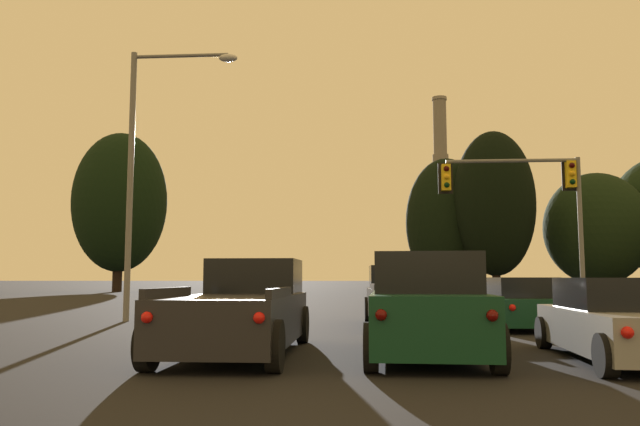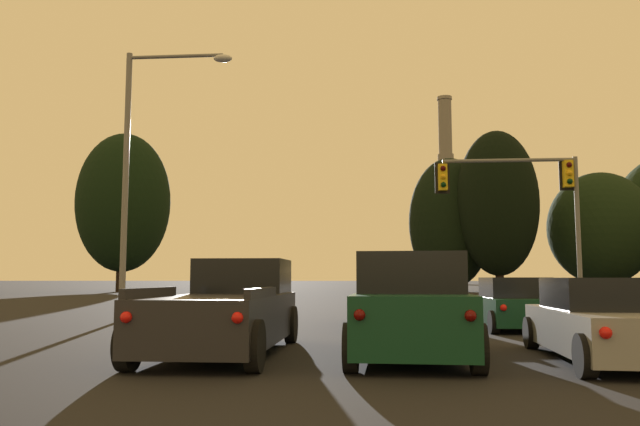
% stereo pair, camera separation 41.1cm
% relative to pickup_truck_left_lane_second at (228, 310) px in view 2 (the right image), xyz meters
% --- Properties ---
extents(pickup_truck_left_lane_second, '(2.21, 5.51, 1.82)m').
position_rel_pickup_truck_left_lane_second_xyz_m(pickup_truck_left_lane_second, '(0.00, 0.00, 0.00)').
color(pickup_truck_left_lane_second, '#232328').
rests_on(pickup_truck_left_lane_second, ground_plane).
extents(suv_center_lane_second, '(2.26, 4.96, 1.86)m').
position_rel_pickup_truck_left_lane_second_xyz_m(suv_center_lane_second, '(3.44, -0.46, 0.09)').
color(suv_center_lane_second, '#0F3823').
rests_on(suv_center_lane_second, ground_plane).
extents(sedan_right_lane_second, '(2.19, 4.78, 1.43)m').
position_rel_pickup_truck_left_lane_second_xyz_m(sedan_right_lane_second, '(6.75, -0.74, -0.14)').
color(sedan_right_lane_second, gray).
rests_on(sedan_right_lane_second, ground_plane).
extents(hatchback_right_lane_front, '(2.00, 4.15, 1.44)m').
position_rel_pickup_truck_left_lane_second_xyz_m(hatchback_right_lane_front, '(6.65, 5.99, -0.14)').
color(hatchback_right_lane_front, '#0F3823').
rests_on(hatchback_right_lane_front, ground_plane).
extents(pickup_truck_center_lane_front, '(2.34, 5.56, 1.82)m').
position_rel_pickup_truck_left_lane_second_xyz_m(pickup_truck_center_lane_front, '(3.48, 6.96, 0.00)').
color(pickup_truck_center_lane_front, '#232328').
rests_on(pickup_truck_center_lane_front, ground_plane).
extents(traffic_light_overhead_right, '(5.59, 0.50, 6.12)m').
position_rel_pickup_truck_left_lane_second_xyz_m(traffic_light_overhead_right, '(8.90, 12.70, 3.88)').
color(traffic_light_overhead_right, slate).
rests_on(traffic_light_overhead_right, ground_plane).
extents(street_lamp, '(3.69, 0.36, 9.13)m').
position_rel_pickup_truck_left_lane_second_xyz_m(street_lamp, '(-4.94, 8.24, 4.80)').
color(street_lamp, slate).
rests_on(street_lamp, ground_plane).
extents(smokestack, '(6.66, 6.66, 42.58)m').
position_rel_pickup_truck_left_lane_second_xyz_m(smokestack, '(19.59, 128.74, 15.94)').
color(smokestack, slate).
rests_on(smokestack, ground_plane).
extents(treeline_left_mid, '(8.09, 7.28, 16.23)m').
position_rel_pickup_truck_left_lane_second_xyz_m(treeline_left_mid, '(15.34, 51.21, 8.10)').
color(treeline_left_mid, black).
rests_on(treeline_left_mid, ground_plane).
extents(treeline_center_left, '(10.63, 9.56, 12.31)m').
position_rel_pickup_truck_left_lane_second_xyz_m(treeline_center_left, '(26.30, 54.25, 5.69)').
color(treeline_center_left, black).
rests_on(treeline_center_left, ground_plane).
extents(treeline_center_right, '(9.69, 8.73, 16.54)m').
position_rel_pickup_truck_left_lane_second_xyz_m(treeline_center_right, '(-23.06, 50.64, 8.46)').
color(treeline_center_right, black).
rests_on(treeline_center_right, ground_plane).
extents(treeline_right_mid, '(8.60, 7.74, 14.10)m').
position_rel_pickup_truck_left_lane_second_xyz_m(treeline_right_mid, '(11.00, 54.38, 6.41)').
color(treeline_right_mid, black).
rests_on(treeline_right_mid, ground_plane).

